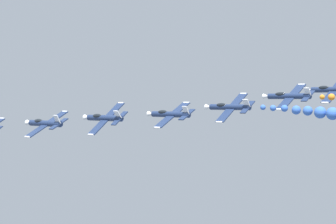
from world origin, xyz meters
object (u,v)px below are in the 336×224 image
at_px(airplane_left_inner, 45,123).
at_px(airplane_trailing, 288,96).
at_px(airplane_right_outer, 229,107).
at_px(airplane_left_outer, 170,114).
at_px(airplane_right_inner, 104,118).
at_px(airplane_high_slot, 332,90).

relative_size(airplane_left_inner, airplane_trailing, 1.00).
relative_size(airplane_left_inner, airplane_right_outer, 1.00).
bearing_deg(airplane_right_outer, airplane_trailing, -38.27).
bearing_deg(airplane_left_outer, airplane_right_inner, 138.11).
height_order(airplane_right_inner, airplane_high_slot, airplane_high_slot).
distance_m(airplane_left_outer, airplane_trailing, 22.94).
distance_m(airplane_left_inner, airplane_high_slot, 55.04).
relative_size(airplane_left_inner, airplane_left_outer, 1.00).
xyz_separation_m(airplane_left_inner, airplane_left_outer, (17.33, -14.74, 1.56)).
height_order(airplane_right_inner, airplane_trailing, airplane_trailing).
distance_m(airplane_left_inner, airplane_right_inner, 10.70).
xyz_separation_m(airplane_left_inner, airplane_right_outer, (25.56, -22.22, 2.89)).
distance_m(airplane_left_inner, airplane_left_outer, 22.81).
bearing_deg(airplane_left_outer, airplane_trailing, -40.23).
bearing_deg(airplane_left_outer, airplane_left_inner, 139.62).
bearing_deg(airplane_right_inner, airplane_high_slot, -38.92).
xyz_separation_m(airplane_left_inner, airplane_right_inner, (8.32, -6.66, 0.92)).
height_order(airplane_left_outer, airplane_trailing, airplane_trailing).
relative_size(airplane_right_outer, airplane_trailing, 1.00).
xyz_separation_m(airplane_left_inner, airplane_trailing, (34.65, -29.39, 4.93)).
xyz_separation_m(airplane_left_inner, airplane_high_slot, (42.58, -34.32, 6.23)).
relative_size(airplane_left_inner, airplane_high_slot, 1.00).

